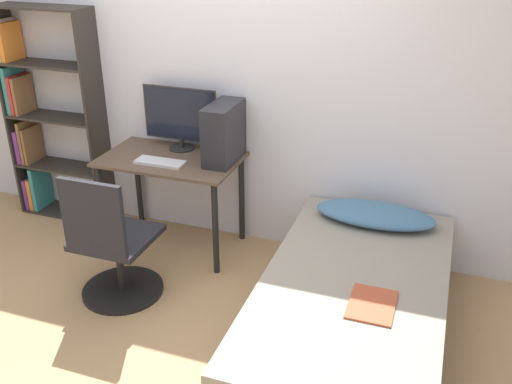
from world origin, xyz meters
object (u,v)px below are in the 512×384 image
object	(u,v)px
office_chair	(113,252)
keyboard	(160,162)
bookshelf	(42,121)
bed	(351,312)
pc_tower	(224,133)
monitor	(180,117)

from	to	relation	value
office_chair	keyboard	bearing A→B (deg)	86.74
bookshelf	bed	xyz separation A→B (m)	(2.73, -0.86, -0.60)
keyboard	pc_tower	bearing A→B (deg)	26.83
pc_tower	monitor	bearing A→B (deg)	163.96
pc_tower	bookshelf	bearing A→B (deg)	176.88
monitor	keyboard	size ratio (longest dim) A/B	1.62
keyboard	bed	bearing A→B (deg)	-20.52
keyboard	bookshelf	bearing A→B (deg)	166.45
office_chair	pc_tower	world-z (taller)	pc_tower
bed	pc_tower	xyz separation A→B (m)	(-1.10, 0.77, 0.71)
bookshelf	office_chair	world-z (taller)	bookshelf
office_chair	bed	xyz separation A→B (m)	(1.54, 0.06, -0.13)
office_chair	monitor	world-z (taller)	monitor
monitor	office_chair	bearing A→B (deg)	-92.92
monitor	pc_tower	size ratio (longest dim) A/B	1.39
bed	monitor	bearing A→B (deg)	149.43
office_chair	bed	world-z (taller)	office_chair
office_chair	keyboard	xyz separation A→B (m)	(0.04, 0.63, 0.39)
office_chair	bed	distance (m)	1.55
monitor	pc_tower	distance (m)	0.41
bookshelf	keyboard	size ratio (longest dim) A/B	4.78
keyboard	office_chair	bearing A→B (deg)	-93.26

